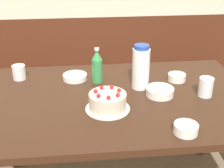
{
  "coord_description": "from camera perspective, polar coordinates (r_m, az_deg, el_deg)",
  "views": [
    {
      "loc": [
        -0.19,
        -1.45,
        1.49
      ],
      "look_at": [
        -0.03,
        0.05,
        0.78
      ],
      "focal_mm": 50.0,
      "sensor_mm": 36.0,
      "label": 1
    }
  ],
  "objects": [
    {
      "name": "bench_seat",
      "position": [
        2.61,
        -1.24,
        -3.85
      ],
      "size": [
        2.23,
        0.38,
        0.44
      ],
      "color": "#472314",
      "rests_on": "ground_plane"
    },
    {
      "name": "dining_table",
      "position": [
        1.68,
        1.1,
        -4.71
      ],
      "size": [
        1.47,
        0.93,
        0.73
      ],
      "color": "#381E11",
      "rests_on": "ground_plane"
    },
    {
      "name": "birthday_cake",
      "position": [
        1.51,
        -0.81,
        -3.24
      ],
      "size": [
        0.22,
        0.22,
        0.1
      ],
      "color": "white",
      "rests_on": "dining_table"
    },
    {
      "name": "water_pitcher",
      "position": [
        1.7,
        5.3,
        3.06
      ],
      "size": [
        0.09,
        0.09,
        0.25
      ],
      "color": "white",
      "rests_on": "dining_table"
    },
    {
      "name": "soju_bottle",
      "position": [
        1.77,
        -2.74,
        3.27
      ],
      "size": [
        0.06,
        0.06,
        0.21
      ],
      "color": "#388E4C",
      "rests_on": "dining_table"
    },
    {
      "name": "bowl_soup_white",
      "position": [
        1.85,
        -6.78,
        1.31
      ],
      "size": [
        0.14,
        0.14,
        0.03
      ],
      "color": "white",
      "rests_on": "dining_table"
    },
    {
      "name": "bowl_rice_small",
      "position": [
        1.67,
        8.73,
        -1.37
      ],
      "size": [
        0.15,
        0.15,
        0.04
      ],
      "color": "white",
      "rests_on": "dining_table"
    },
    {
      "name": "bowl_side_dish",
      "position": [
        1.86,
        11.76,
        1.21
      ],
      "size": [
        0.1,
        0.1,
        0.04
      ],
      "color": "white",
      "rests_on": "dining_table"
    },
    {
      "name": "bowl_sauce_shallow",
      "position": [
        1.38,
        13.35,
        -7.95
      ],
      "size": [
        0.11,
        0.11,
        0.04
      ],
      "color": "white",
      "rests_on": "dining_table"
    },
    {
      "name": "glass_water_tall",
      "position": [
        1.7,
        16.78,
        -0.52
      ],
      "size": [
        0.08,
        0.08,
        0.1
      ],
      "color": "silver",
      "rests_on": "dining_table"
    },
    {
      "name": "glass_tumbler_short",
      "position": [
        1.91,
        -16.63,
        2.07
      ],
      "size": [
        0.08,
        0.08,
        0.08
      ],
      "color": "silver",
      "rests_on": "dining_table"
    }
  ]
}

